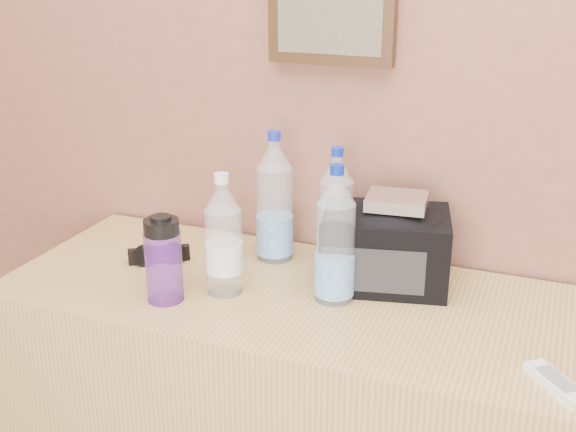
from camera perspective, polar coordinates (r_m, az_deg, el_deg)
The scene contains 10 objects.
picture_frame at distance 1.71m, azimuth 3.44°, elevation 16.03°, with size 0.30×0.03×0.25m, color #382311, non-canonical shape.
pet_large_b at distance 1.74m, azimuth -1.07°, elevation 0.98°, with size 0.09×0.09×0.32m.
pet_large_c at distance 1.70m, azimuth 3.80°, elevation 0.06°, with size 0.08×0.08×0.30m.
pet_large_d at distance 1.54m, azimuth 3.75°, elevation -2.04°, with size 0.08×0.08×0.31m.
pet_small at distance 1.58m, azimuth -5.11°, elevation -2.00°, with size 0.08×0.08×0.28m.
nalgene_bottle at distance 1.57m, azimuth -9.81°, elevation -3.38°, with size 0.08×0.08×0.19m.
sunglasses at distance 1.79m, azimuth -10.15°, elevation -3.02°, with size 0.15×0.06×0.04m, color black, non-canonical shape.
ac_remote at distance 1.38m, azimuth 20.43°, elevation -12.32°, with size 0.13×0.04×0.02m, color white.
toiletry_bag at distance 1.64m, azimuth 7.69°, elevation -2.19°, with size 0.28×0.20×0.19m, color black, non-canonical shape.
foil_packet at distance 1.59m, azimuth 8.59°, elevation 1.17°, with size 0.13×0.11×0.03m, color white.
Camera 1 is at (0.19, 0.36, 1.54)m, focal length 45.00 mm.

